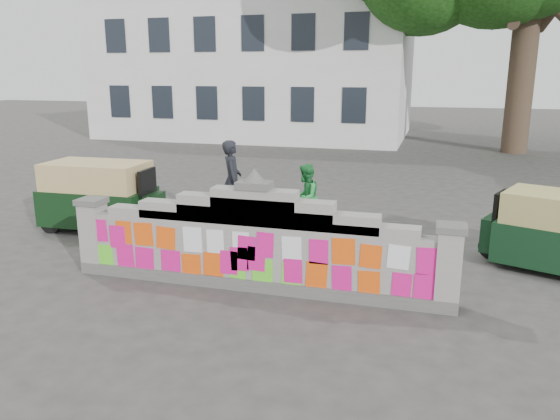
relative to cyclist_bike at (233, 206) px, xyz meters
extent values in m
plane|color=#383533|center=(1.63, -3.23, -0.52)|extent=(100.00, 100.00, 0.00)
cube|color=#4C4C49|center=(1.63, -3.23, -0.42)|extent=(6.40, 0.42, 0.20)
cube|color=gray|center=(1.63, -3.23, 0.08)|extent=(6.40, 0.32, 1.00)
cube|color=gray|center=(1.63, -3.23, 0.65)|extent=(5.20, 0.32, 0.14)
cube|color=gray|center=(1.63, -3.23, 0.72)|extent=(4.00, 0.32, 0.28)
cube|color=gray|center=(1.63, -3.23, 0.80)|extent=(2.60, 0.32, 0.44)
cube|color=gray|center=(1.63, -3.23, 0.87)|extent=(1.40, 0.32, 0.58)
cube|color=#4C4C49|center=(1.63, -3.23, 1.22)|extent=(0.55, 0.36, 0.12)
cone|color=#4C4C49|center=(1.63, -3.23, 1.38)|extent=(0.36, 0.36, 0.22)
cube|color=gray|center=(-1.39, -3.23, 0.10)|extent=(0.36, 0.40, 1.24)
cube|color=#4C4C49|center=(-1.39, -3.23, 0.76)|extent=(0.44, 0.44, 0.10)
cube|color=gray|center=(4.65, -3.23, 0.10)|extent=(0.36, 0.40, 1.24)
cube|color=#4C4C49|center=(4.65, -3.23, 0.76)|extent=(0.44, 0.44, 0.10)
cube|color=silver|center=(-5.37, 18.77, 3.48)|extent=(16.00, 10.00, 8.00)
cylinder|color=#38281E|center=(7.63, 14.77, 2.48)|extent=(1.10, 1.10, 6.00)
imported|color=black|center=(0.00, 0.00, 0.00)|extent=(2.10, 1.37, 1.04)
imported|color=black|center=(0.00, 0.00, 0.36)|extent=(0.63, 0.75, 1.77)
imported|color=#258A3D|center=(1.63, 0.27, 0.24)|extent=(0.61, 0.77, 1.52)
cube|color=black|center=(-2.88, -0.90, 0.02)|extent=(2.42, 1.37, 0.79)
cube|color=tan|center=(-2.88, -0.90, 0.72)|extent=(2.22, 1.31, 0.59)
cube|color=black|center=(-1.64, -0.86, 0.02)|extent=(0.52, 0.71, 0.69)
cube|color=black|center=(-1.64, -0.86, 0.62)|extent=(0.10, 0.70, 0.59)
cylinder|color=black|center=(-1.54, -0.86, -0.27)|extent=(0.50, 0.14, 0.50)
cylinder|color=black|center=(-3.75, -1.48, -0.27)|extent=(0.50, 0.14, 0.50)
cylinder|color=black|center=(-3.79, -0.39, -0.27)|extent=(0.50, 0.14, 0.50)
cube|color=black|center=(5.57, -0.60, -0.02)|extent=(0.66, 0.76, 0.64)
cube|color=black|center=(5.57, -0.60, 0.53)|extent=(0.30, 0.62, 0.55)
cylinder|color=black|center=(5.49, -0.57, -0.29)|extent=(0.47, 0.27, 0.46)
camera|label=1|loc=(4.37, -11.23, 2.96)|focal=35.00mm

